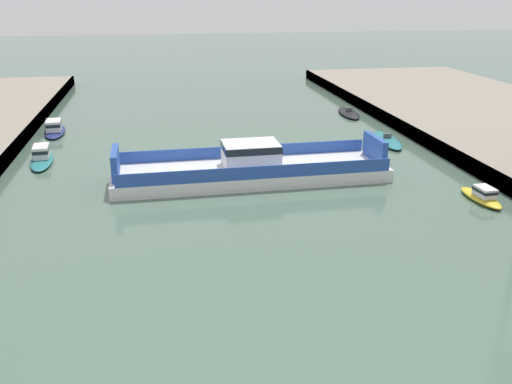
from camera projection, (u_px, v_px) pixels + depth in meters
chain_ferry at (251, 168)px, 48.27m from camera, size 24.03×6.98×3.33m
moored_boat_near_right at (387, 140)px, 60.17m from camera, size 3.07×8.02×1.00m
moored_boat_mid_left at (482, 196)px, 43.47m from camera, size 1.84×5.02×1.27m
moored_boat_far_left at (42, 156)px, 53.26m from camera, size 2.65×7.30×1.56m
moored_boat_far_right at (54, 128)px, 63.70m from camera, size 2.97×7.66×1.64m
moored_boat_upstream_b at (349, 113)px, 73.25m from camera, size 2.89×7.51×0.96m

